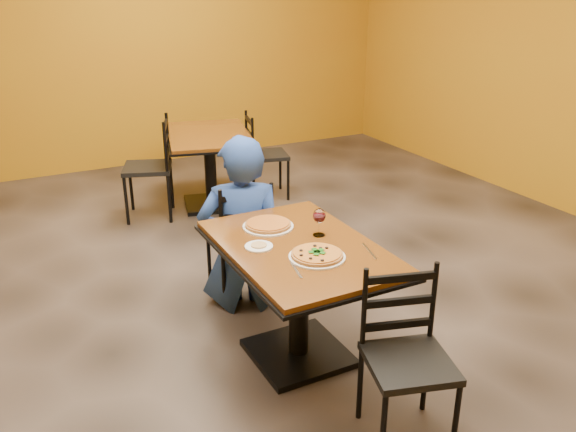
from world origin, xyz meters
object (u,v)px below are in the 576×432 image
chair_second_right (267,155)px  table_second (210,153)px  chair_main_near (409,364)px  chair_second_left (147,168)px  plate_main (317,257)px  chair_main_far (239,237)px  diner (242,221)px  table_main (299,275)px  plate_far (268,226)px  side_plate (259,246)px  wine_glass (319,221)px  pizza_main (317,254)px  pizza_far (268,224)px

chair_second_right → table_second: bearing=103.6°
chair_main_near → chair_second_right: (0.94, 3.56, 0.00)m
chair_second_left → plate_main: chair_second_left is taller
chair_main_far → diner: (-0.03, -0.11, 0.17)m
table_second → plate_main: (-0.45, -2.89, 0.20)m
table_main → chair_second_left: chair_second_left is taller
chair_main_near → plate_far: chair_main_near is taller
table_second → side_plate: bearing=-104.3°
chair_second_right → chair_second_left: bearing=103.6°
plate_far → plate_main: bearing=-84.1°
chair_second_left → wine_glass: 2.68m
table_main → plate_far: plate_far is taller
wine_glass → pizza_main: bearing=-122.0°
table_main → chair_second_right: bearing=68.2°
chair_main_near → chair_main_far: chair_main_far is taller
diner → wine_glass: diner is taller
chair_second_right → pizza_far: size_ratio=3.17×
table_second → chair_main_near: chair_main_near is taller
chair_main_near → chair_second_left: bearing=111.7°
chair_second_left → pizza_main: bearing=23.5°
table_main → pizza_main: 0.29m
table_main → chair_main_near: 0.87m
table_main → diner: bearing=91.6°
chair_main_near → pizza_far: size_ratio=3.13×
pizza_main → pizza_far: 0.51m
chair_main_near → pizza_far: bearing=115.7°
chair_second_right → side_plate: chair_second_right is taller
plate_main → side_plate: same height
table_second → wine_glass: wine_glass is taller
chair_main_near → plate_main: 0.75m
chair_main_far → wine_glass: size_ratio=4.90×
chair_second_left → plate_far: (0.13, -2.39, 0.27)m
chair_second_right → side_plate: size_ratio=5.54×
chair_main_near → chair_second_left: size_ratio=0.91×
chair_main_near → side_plate: size_ratio=5.49×
diner → plate_main: size_ratio=3.93×
plate_main → chair_second_left: bearing=93.6°
chair_second_right → plate_main: bearing=173.3°
table_main → side_plate: side_plate is taller
pizza_far → side_plate: 0.30m
wine_glass → plate_main: bearing=-122.0°
diner → side_plate: bearing=93.8°
table_second → chair_main_near: (-0.31, -3.56, -0.12)m
table_main → chair_second_right: size_ratio=1.39×
diner → plate_far: 0.50m
plate_main → pizza_main: size_ratio=1.09×
table_main → chair_second_left: 2.71m
plate_main → table_second: bearing=81.2°
pizza_main → wine_glass: bearing=58.0°
chair_main_far → chair_second_right: (1.08, 1.80, 0.00)m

